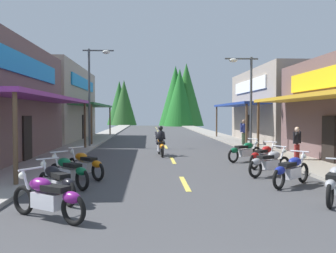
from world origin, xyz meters
TOP-DOWN VIEW (x-y plane):
  - ground at (0.00, 24.74)m, footprint 9.07×79.47m
  - sidewalk_left at (-5.58, 24.74)m, footprint 2.08×79.47m
  - sidewalk_right at (5.58, 24.74)m, footprint 2.08×79.47m
  - centerline_dashes at (0.00, 29.38)m, footprint 0.16×55.94m
  - storefront_left_far at (-10.39, 28.39)m, footprint 9.40×13.50m
  - storefront_right_far at (10.03, 25.21)m, footprint 8.70×11.61m
  - streetlamp_left at (-4.65, 21.20)m, footprint 1.98×0.30m
  - streetlamp_right at (4.63, 18.91)m, footprint 1.98×0.30m
  - motorcycle_parked_right_0 at (3.47, 6.38)m, footprint 1.33×1.80m
  - motorcycle_parked_right_1 at (3.17, 8.38)m, footprint 1.69×1.47m
  - motorcycle_parked_right_2 at (3.12, 10.19)m, footprint 1.88×1.19m
  - motorcycle_parked_right_3 at (3.55, 12.14)m, footprint 1.65×1.52m
  - motorcycle_parked_right_4 at (3.27, 14.02)m, footprint 1.88×1.21m
  - motorcycle_parked_left_0 at (-3.19, 5.22)m, footprint 1.83×1.28m
  - motorcycle_parked_left_1 at (-3.43, 6.84)m, footprint 1.39×1.76m
  - motorcycle_parked_left_2 at (-3.51, 8.58)m, footprint 1.55×1.62m
  - motorcycle_parked_left_3 at (-3.28, 10.03)m, footprint 1.55×1.62m
  - rider_cruising_lead at (-0.51, 16.47)m, footprint 0.61×2.14m
  - pedestrian_by_shop at (5.38, 21.92)m, footprint 0.41×0.49m
  - pedestrian_browsing at (5.23, 21.59)m, footprint 0.53×0.38m
  - pedestrian_waiting at (5.57, 13.71)m, footprint 0.48×0.42m
  - treeline_backdrop at (2.15, 64.55)m, footprint 18.20×12.64m

SIDE VIEW (x-z plane):
  - ground at x=0.00m, z-range -0.10..0.00m
  - centerline_dashes at x=0.00m, z-range 0.00..0.01m
  - sidewalk_left at x=-5.58m, z-range 0.00..0.12m
  - sidewalk_right at x=5.58m, z-range 0.00..0.12m
  - motorcycle_parked_right_0 at x=3.47m, z-range -0.03..1.01m
  - motorcycle_parked_right_1 at x=3.17m, z-range -0.03..1.01m
  - motorcycle_parked_right_2 at x=3.12m, z-range -0.03..1.01m
  - motorcycle_parked_right_3 at x=3.55m, z-range -0.03..1.01m
  - motorcycle_parked_right_4 at x=3.27m, z-range -0.03..1.01m
  - motorcycle_parked_left_0 at x=-3.19m, z-range -0.03..1.01m
  - motorcycle_parked_left_1 at x=-3.43m, z-range -0.03..1.01m
  - motorcycle_parked_left_2 at x=-3.51m, z-range -0.03..1.01m
  - motorcycle_parked_left_3 at x=-3.28m, z-range -0.03..1.01m
  - rider_cruising_lead at x=-0.51m, z-range -0.13..1.44m
  - pedestrian_waiting at x=5.57m, z-range 0.12..1.72m
  - pedestrian_by_shop at x=5.38m, z-range 0.15..1.93m
  - pedestrian_browsing at x=5.23m, z-range 0.15..1.96m
  - storefront_right_far at x=10.03m, z-range 0.00..5.55m
  - storefront_left_far at x=-10.39m, z-range 0.00..6.04m
  - streetlamp_right at x=4.63m, z-range 0.88..6.42m
  - streetlamp_left at x=-4.65m, z-range 0.93..7.27m
  - treeline_backdrop at x=2.15m, z-range -0.59..10.76m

